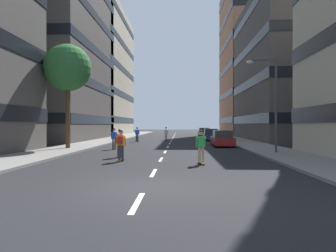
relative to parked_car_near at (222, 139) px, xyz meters
name	(u,v)px	position (x,y,z in m)	size (l,w,h in m)	color
ground_plane	(171,140)	(-5.09, 10.73, -0.70)	(178.17, 178.17, 0.00)	black
sidewalk_left	(115,138)	(-13.22, 14.44, -0.63)	(3.66, 81.66, 0.14)	gray
sidewalk_right	(230,139)	(3.03, 14.44, -0.63)	(3.66, 81.66, 0.14)	gray
lane_markings	(172,140)	(-5.09, 11.53, -0.70)	(0.16, 67.20, 0.01)	silver
building_left_mid	(38,55)	(-23.15, 11.53, 10.69)	(16.32, 20.15, 22.61)	#4C4744
building_left_far	(84,73)	(-23.15, 31.42, 11.70)	(16.32, 23.73, 24.62)	#B2A893
building_right_mid	(310,70)	(12.96, 11.53, 8.50)	(16.32, 19.93, 18.23)	#4C4744
building_right_far	(267,59)	(12.96, 31.42, 14.08)	(16.32, 17.76, 29.37)	#9E6B51
parked_car_near	(222,139)	(0.00, 0.00, 0.00)	(1.82, 4.40, 1.52)	maroon
parked_car_mid	(204,133)	(0.00, 22.12, 0.00)	(1.82, 4.40, 1.52)	maroon
parked_car_far	(211,135)	(0.00, 11.03, 0.00)	(1.82, 4.40, 1.52)	navy
street_tree_near	(68,68)	(-13.22, -4.12, 5.99)	(3.83, 3.83, 8.51)	#4C3823
streetlamp_right	(271,95)	(2.30, -7.54, 3.44)	(2.13, 0.30, 6.50)	#3F3F44
skater_0	(166,133)	(-5.80, 10.94, 0.29)	(0.56, 0.92, 1.78)	brown
skater_1	(121,143)	(-7.27, -12.01, 0.32)	(0.56, 0.92, 1.78)	brown
skater_2	(120,141)	(-7.77, -9.86, 0.32)	(0.53, 0.90, 1.78)	brown
skater_3	(137,134)	(-9.12, 7.51, 0.29)	(0.56, 0.92, 1.78)	brown
skater_4	(201,145)	(-2.88, -13.11, 0.29)	(0.57, 0.92, 1.78)	brown
skater_5	(114,138)	(-9.43, -3.85, 0.29)	(0.54, 0.91, 1.78)	brown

